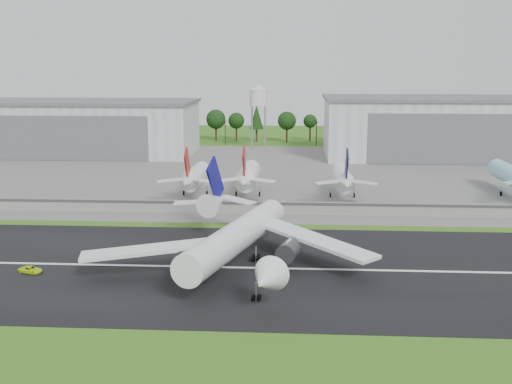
# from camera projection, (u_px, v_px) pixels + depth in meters

# --- Properties ---
(ground) EXTENTS (600.00, 600.00, 0.00)m
(ground) POSITION_uv_depth(u_px,v_px,m) (225.00, 285.00, 114.01)
(ground) COLOR #296818
(ground) RESTS_ON ground
(runway) EXTENTS (320.00, 60.00, 0.10)m
(runway) POSITION_uv_depth(u_px,v_px,m) (231.00, 268.00, 123.79)
(runway) COLOR black
(runway) RESTS_ON ground
(runway_centerline) EXTENTS (220.00, 1.00, 0.02)m
(runway_centerline) POSITION_uv_depth(u_px,v_px,m) (231.00, 267.00, 123.78)
(runway_centerline) COLOR white
(runway_centerline) RESTS_ON runway
(apron) EXTENTS (320.00, 150.00, 0.10)m
(apron) POSITION_uv_depth(u_px,v_px,m) (262.00, 173.00, 231.42)
(apron) COLOR slate
(apron) RESTS_ON ground
(blast_fence) EXTENTS (240.00, 0.61, 3.50)m
(blast_fence) POSITION_uv_depth(u_px,v_px,m) (248.00, 208.00, 167.46)
(blast_fence) COLOR gray
(blast_fence) RESTS_ON ground
(hangar_west) EXTENTS (97.00, 44.00, 23.20)m
(hangar_west) POSITION_uv_depth(u_px,v_px,m) (83.00, 127.00, 278.00)
(hangar_west) COLOR silver
(hangar_west) RESTS_ON ground
(hangar_east) EXTENTS (102.00, 47.00, 25.20)m
(hangar_east) POSITION_uv_depth(u_px,v_px,m) (446.00, 127.00, 268.30)
(hangar_east) COLOR silver
(hangar_east) RESTS_ON ground
(water_tower) EXTENTS (8.40, 8.40, 29.40)m
(water_tower) POSITION_uv_depth(u_px,v_px,m) (258.00, 95.00, 290.51)
(water_tower) COLOR #99999E
(water_tower) RESTS_ON ground
(utility_poles) EXTENTS (230.00, 3.00, 12.00)m
(utility_poles) POSITION_uv_depth(u_px,v_px,m) (271.00, 145.00, 309.71)
(utility_poles) COLOR black
(utility_poles) RESTS_ON ground
(treeline) EXTENTS (320.00, 16.00, 22.00)m
(treeline) POSITION_uv_depth(u_px,v_px,m) (272.00, 141.00, 324.39)
(treeline) COLOR black
(treeline) RESTS_ON ground
(main_airliner) EXTENTS (55.11, 58.30, 18.17)m
(main_airliner) POSITION_uv_depth(u_px,v_px,m) (237.00, 244.00, 122.35)
(main_airliner) COLOR white
(main_airliner) RESTS_ON runway
(ground_vehicle) EXTENTS (4.98, 3.30, 1.27)m
(ground_vehicle) POSITION_uv_depth(u_px,v_px,m) (31.00, 270.00, 120.46)
(ground_vehicle) COLOR #D0F21C
(ground_vehicle) RESTS_ON runway
(parked_jet_red_a) EXTENTS (7.36, 31.29, 16.47)m
(parked_jet_red_a) POSITION_uv_depth(u_px,v_px,m) (194.00, 177.00, 188.80)
(parked_jet_red_a) COLOR white
(parked_jet_red_a) RESTS_ON ground
(parked_jet_red_b) EXTENTS (7.36, 31.29, 16.75)m
(parked_jet_red_b) POSITION_uv_depth(u_px,v_px,m) (247.00, 177.00, 187.82)
(parked_jet_red_b) COLOR white
(parked_jet_red_b) RESTS_ON ground
(parked_jet_navy) EXTENTS (7.36, 31.29, 16.44)m
(parked_jet_navy) POSITION_uv_depth(u_px,v_px,m) (343.00, 179.00, 186.12)
(parked_jet_navy) COLOR white
(parked_jet_navy) RESTS_ON ground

